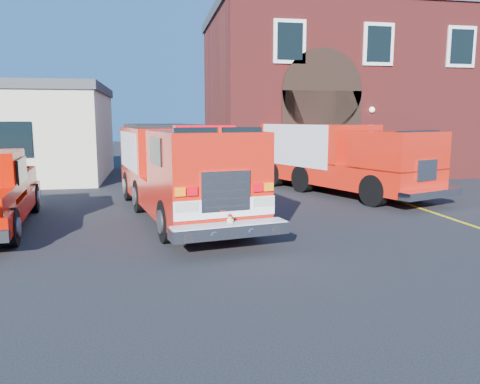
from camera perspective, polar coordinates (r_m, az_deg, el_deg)
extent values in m
plane|color=black|center=(11.11, -1.13, -5.69)|extent=(100.00, 100.00, 0.00)
cube|color=yellow|center=(14.51, 24.43, -3.01)|extent=(0.12, 3.00, 0.01)
cube|color=yellow|center=(17.00, 18.68, -1.02)|extent=(0.12, 3.00, 0.01)
cube|color=yellow|center=(19.64, 14.44, 0.45)|extent=(0.12, 3.00, 0.01)
cube|color=maroon|center=(26.87, 13.33, 11.24)|extent=(15.00, 10.00, 8.00)
cube|color=#3D3F41|center=(27.38, 13.67, 20.05)|extent=(15.20, 10.20, 0.50)
cube|color=black|center=(20.90, 9.85, 6.59)|extent=(3.60, 0.12, 4.00)
cylinder|color=black|center=(20.92, 10.00, 12.07)|extent=(3.60, 0.12, 3.60)
cube|color=black|center=(20.63, 6.09, 17.79)|extent=(1.40, 0.10, 1.80)
cube|color=black|center=(22.08, 16.54, 16.89)|extent=(1.40, 0.10, 1.80)
cube|color=black|center=(24.11, 25.38, 15.71)|extent=(1.40, 0.10, 1.80)
cube|color=black|center=(20.28, -25.65, 5.78)|extent=(1.20, 0.10, 1.40)
cylinder|color=black|center=(10.78, -8.83, -3.55)|extent=(0.49, 1.03, 0.99)
cylinder|color=black|center=(11.35, 0.96, -2.81)|extent=(0.49, 1.03, 0.99)
cube|color=red|center=(13.70, -7.43, 0.29)|extent=(3.71, 8.36, 0.81)
cube|color=red|center=(15.60, -9.34, 5.11)|extent=(2.94, 4.30, 1.44)
cube|color=red|center=(11.08, -4.30, 3.93)|extent=(2.74, 3.24, 1.35)
cube|color=black|center=(9.99, -2.43, 5.47)|extent=(1.96, 0.44, 0.84)
cube|color=red|center=(11.04, -4.34, 7.79)|extent=(1.47, 0.57, 0.13)
cube|color=white|center=(9.83, -1.75, -1.98)|extent=(2.22, 0.47, 0.40)
cube|color=silver|center=(9.76, -1.75, 0.09)|extent=(1.07, 0.25, 0.84)
cube|color=silver|center=(9.69, -1.24, -4.69)|extent=(2.56, 0.95, 0.25)
cube|color=#B7B7BF|center=(15.41, -13.47, 4.94)|extent=(0.64, 3.18, 1.17)
cube|color=#B7B7BF|center=(15.87, -5.32, 5.25)|extent=(0.64, 3.18, 1.17)
sphere|color=#E2C68A|center=(9.65, -1.25, -3.56)|extent=(0.14, 0.14, 0.12)
sphere|color=#E2C68A|center=(9.62, -1.24, -3.06)|extent=(0.11, 0.11, 0.10)
sphere|color=#E2C68A|center=(9.61, -1.47, -2.86)|extent=(0.04, 0.04, 0.04)
sphere|color=#E2C68A|center=(9.64, -1.06, -2.82)|extent=(0.04, 0.04, 0.04)
ellipsoid|color=red|center=(9.62, -1.25, -2.87)|extent=(0.12, 0.12, 0.06)
cylinder|color=red|center=(9.62, -1.23, -2.97)|extent=(0.14, 0.14, 0.01)
cylinder|color=black|center=(11.48, -26.21, -3.90)|extent=(0.40, 0.90, 0.87)
cylinder|color=black|center=(15.61, 16.02, 0.16)|extent=(0.68, 1.08, 1.03)
cylinder|color=black|center=(17.19, 20.67, 0.71)|extent=(0.68, 1.08, 1.03)
cube|color=red|center=(18.12, 12.11, 2.38)|extent=(4.93, 7.86, 0.85)
cube|color=red|center=(19.07, 9.27, 6.04)|extent=(3.90, 5.23, 1.41)
cube|color=red|center=(16.25, 18.68, 4.87)|extent=(3.01, 2.96, 1.22)
cube|color=#B7B7BF|center=(18.32, 6.45, 5.69)|extent=(1.47, 3.69, 1.60)
cube|color=#B7B7BF|center=(19.88, 11.85, 5.80)|extent=(1.47, 3.69, 1.60)
cube|color=silver|center=(15.56, 22.31, -0.19)|extent=(2.52, 1.32, 0.24)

